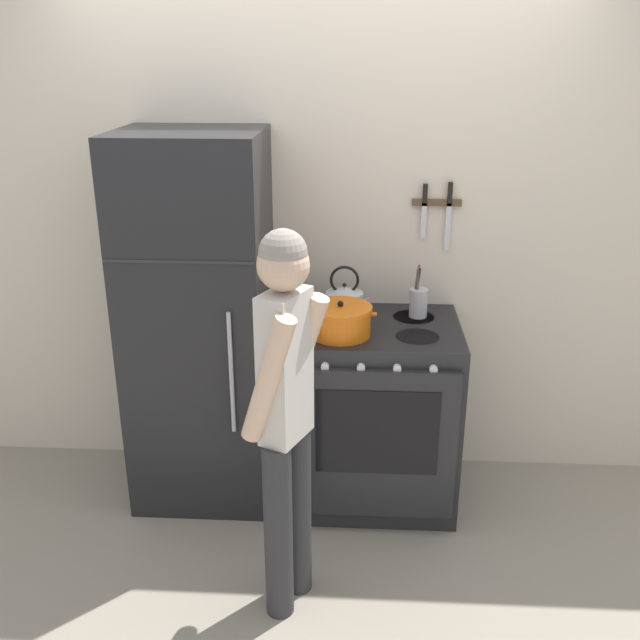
% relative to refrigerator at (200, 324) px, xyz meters
% --- Properties ---
extents(ground_plane, '(14.00, 14.00, 0.00)m').
position_rel_refrigerator_xyz_m(ground_plane, '(0.56, 0.31, -0.92)').
color(ground_plane, gray).
extents(wall_back, '(10.00, 0.06, 2.55)m').
position_rel_refrigerator_xyz_m(wall_back, '(0.56, 0.34, 0.36)').
color(wall_back, beige).
rests_on(wall_back, ground_plane).
extents(refrigerator, '(0.66, 0.64, 1.83)m').
position_rel_refrigerator_xyz_m(refrigerator, '(0.00, 0.00, 0.00)').
color(refrigerator, black).
rests_on(refrigerator, ground_plane).
extents(stove_range, '(0.79, 0.68, 0.93)m').
position_rel_refrigerator_xyz_m(stove_range, '(0.86, -0.04, -0.44)').
color(stove_range, '#232326').
rests_on(stove_range, ground_plane).
extents(dutch_oven_pot, '(0.33, 0.29, 0.17)m').
position_rel_refrigerator_xyz_m(dutch_oven_pot, '(0.69, -0.14, 0.09)').
color(dutch_oven_pot, orange).
rests_on(dutch_oven_pot, stove_range).
extents(tea_kettle, '(0.23, 0.19, 0.26)m').
position_rel_refrigerator_xyz_m(tea_kettle, '(0.70, 0.11, 0.09)').
color(tea_kettle, silver).
rests_on(tea_kettle, stove_range).
extents(utensil_jar, '(0.09, 0.09, 0.27)m').
position_rel_refrigerator_xyz_m(utensil_jar, '(1.06, 0.12, 0.10)').
color(utensil_jar, '#B7BABF').
rests_on(utensil_jar, stove_range).
extents(person, '(0.35, 0.39, 1.59)m').
position_rel_refrigerator_xyz_m(person, '(0.50, -0.81, -0.01)').
color(person, '#2D2D30').
rests_on(person, ground_plane).
extents(wall_knife_strip, '(0.24, 0.03, 0.34)m').
position_rel_refrigerator_xyz_m(wall_knife_strip, '(1.14, 0.29, 0.54)').
color(wall_knife_strip, brown).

